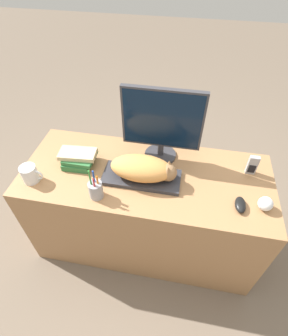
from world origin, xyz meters
name	(u,v)px	position (x,y,z in m)	size (l,w,h in m)	color
ground_plane	(137,275)	(0.00, 0.00, 0.00)	(12.00, 12.00, 0.00)	#6B5B4C
desk	(146,210)	(0.00, 0.30, 0.36)	(1.47, 0.61, 0.72)	#9E7047
keyboard	(142,177)	(-0.02, 0.26, 0.73)	(0.44, 0.18, 0.02)	#2D2D33
cat	(144,169)	(0.00, 0.26, 0.80)	(0.37, 0.18, 0.13)	#D18C47
monitor	(162,123)	(0.06, 0.47, 0.97)	(0.46, 0.19, 0.46)	#333338
computer_mouse	(240,205)	(0.52, 0.16, 0.74)	(0.06, 0.11, 0.04)	black
coffee_mug	(30,174)	(-0.63, 0.14, 0.77)	(0.12, 0.09, 0.10)	silver
pen_cup	(96,189)	(-0.23, 0.09, 0.77)	(0.08, 0.08, 0.20)	#939399
baseball	(266,204)	(0.64, 0.18, 0.75)	(0.08, 0.08, 0.08)	silver
phone	(252,165)	(0.60, 0.43, 0.78)	(0.05, 0.03, 0.12)	#99999E
book_stack	(78,158)	(-0.41, 0.31, 0.76)	(0.22, 0.16, 0.09)	#2D6B38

